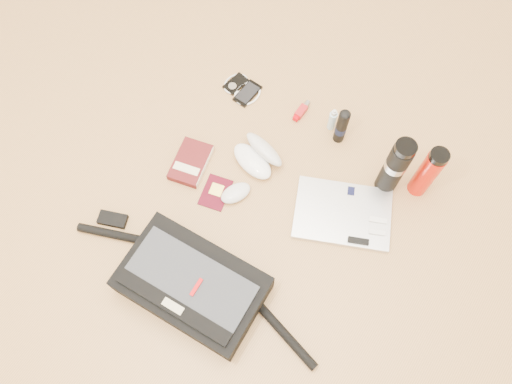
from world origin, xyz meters
TOP-DOWN VIEW (x-y plane):
  - ground at (0.00, 0.00)m, footprint 4.00×4.00m
  - messenger_bag at (-0.02, -0.29)m, footprint 0.92×0.31m
  - laptop at (0.25, 0.21)m, footprint 0.40×0.35m
  - book at (-0.30, 0.07)m, footprint 0.15×0.20m
  - passport at (-0.16, 0.03)m, footprint 0.12×0.14m
  - mouse at (-0.10, 0.06)m, footprint 0.11×0.13m
  - sunglasses_case at (-0.11, 0.22)m, footprint 0.21×0.19m
  - ipod at (-0.37, 0.45)m, footprint 0.10×0.10m
  - phone at (-0.30, 0.44)m, footprint 0.10×0.12m
  - inhaler at (-0.09, 0.48)m, footprint 0.03×0.10m
  - spray_bottle at (0.04, 0.49)m, footprint 0.04×0.04m
  - aerosol_can at (0.09, 0.46)m, footprint 0.04×0.04m
  - thermos_black at (0.32, 0.39)m, footprint 0.10×0.10m
  - thermos_red at (0.42, 0.45)m, footprint 0.08×0.08m

SIDE VIEW (x-z plane):
  - ground at x=0.00m, z-range 0.00..0.00m
  - passport at x=-0.16m, z-range 0.00..0.01m
  - ipod at x=-0.37m, z-range 0.00..0.01m
  - phone at x=-0.30m, z-range 0.00..0.01m
  - laptop at x=0.25m, z-range 0.00..0.03m
  - inhaler at x=-0.09m, z-range 0.00..0.03m
  - book at x=-0.30m, z-range 0.00..0.03m
  - mouse at x=-0.10m, z-range 0.00..0.04m
  - sunglasses_case at x=-0.11m, z-range -0.02..0.09m
  - spray_bottle at x=0.04m, z-range -0.01..0.10m
  - messenger_bag at x=-0.02m, z-range -0.01..0.12m
  - aerosol_can at x=0.09m, z-range 0.00..0.17m
  - thermos_red at x=0.42m, z-range 0.00..0.25m
  - thermos_black at x=0.32m, z-range 0.00..0.29m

